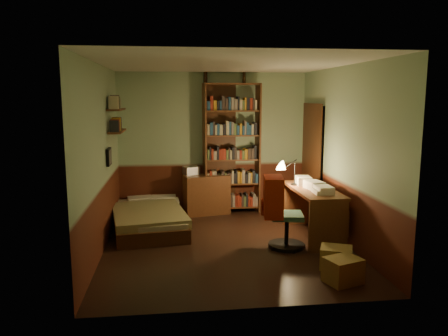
{
  "coord_description": "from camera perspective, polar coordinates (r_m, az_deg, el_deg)",
  "views": [
    {
      "loc": [
        -0.78,
        -6.13,
        2.14
      ],
      "look_at": [
        0.0,
        0.25,
        1.1
      ],
      "focal_mm": 35.0,
      "sensor_mm": 36.0,
      "label": 1
    }
  ],
  "objects": [
    {
      "name": "paper_stack",
      "position": [
        6.78,
        11.69,
        -2.19
      ],
      "size": [
        0.27,
        0.34,
        0.12
      ],
      "primitive_type": "cube",
      "rotation": [
        0.0,
        0.0,
        0.19
      ],
      "color": "silver",
      "rests_on": "desk"
    },
    {
      "name": "bottle_right",
      "position": [
        8.21,
        2.64,
        11.78
      ],
      "size": [
        0.06,
        0.06,
        0.23
      ],
      "primitive_type": "cylinder",
      "rotation": [
        0.0,
        0.0,
        0.01
      ],
      "color": "black",
      "rests_on": "bookshelf"
    },
    {
      "name": "bookshelf",
      "position": [
        8.11,
        0.97,
        2.54
      ],
      "size": [
        1.05,
        0.42,
        2.4
      ],
      "primitive_type": "cube",
      "rotation": [
        0.0,
        0.0,
        0.1
      ],
      "color": "#552F18",
      "rests_on": "ground"
    },
    {
      "name": "doorway",
      "position": [
        7.92,
        11.51,
        0.74
      ],
      "size": [
        0.06,
        0.9,
        2.0
      ],
      "primitive_type": "cube",
      "color": "black",
      "rests_on": "ground"
    },
    {
      "name": "dresser",
      "position": [
        8.12,
        -2.31,
        -3.46
      ],
      "size": [
        0.88,
        0.55,
        0.73
      ],
      "primitive_type": "cube",
      "rotation": [
        0.0,
        0.0,
        0.19
      ],
      "color": "#552F18",
      "rests_on": "ground"
    },
    {
      "name": "cardboard_box_b",
      "position": [
        5.81,
        14.42,
        -11.28
      ],
      "size": [
        0.48,
        0.45,
        0.27
      ],
      "primitive_type": "cube",
      "rotation": [
        0.0,
        0.0,
        -0.41
      ],
      "color": "olive",
      "rests_on": "ground"
    },
    {
      "name": "wall_back",
      "position": [
        8.22,
        -1.48,
        3.33
      ],
      "size": [
        3.5,
        0.02,
        2.6
      ],
      "primitive_type": "cube",
      "color": "#93B28C",
      "rests_on": "ground"
    },
    {
      "name": "desk_lamp",
      "position": [
        6.98,
        9.25,
        0.5
      ],
      "size": [
        0.24,
        0.24,
        0.67
      ],
      "primitive_type": "cone",
      "rotation": [
        0.0,
        0.0,
        0.21
      ],
      "color": "black",
      "rests_on": "desk"
    },
    {
      "name": "cardboard_box_a",
      "position": [
        5.41,
        15.27,
        -12.78
      ],
      "size": [
        0.48,
        0.43,
        0.3
      ],
      "primitive_type": "cube",
      "rotation": [
        0.0,
        0.0,
        0.34
      ],
      "color": "olive",
      "rests_on": "ground"
    },
    {
      "name": "floor",
      "position": [
        6.54,
        0.27,
        -9.99
      ],
      "size": [
        3.5,
        4.0,
        0.02
      ],
      "primitive_type": "cube",
      "color": "black",
      "rests_on": "ground"
    },
    {
      "name": "bottle_left",
      "position": [
        8.12,
        -2.44,
        11.92
      ],
      "size": [
        0.08,
        0.08,
        0.26
      ],
      "primitive_type": "cylinder",
      "rotation": [
        0.0,
        0.0,
        -0.13
      ],
      "color": "black",
      "rests_on": "bookshelf"
    },
    {
      "name": "wall_shelf_upper",
      "position": [
        7.28,
        -13.87,
        7.44
      ],
      "size": [
        0.2,
        0.9,
        0.03
      ],
      "primitive_type": "cube",
      "color": "#552F18",
      "rests_on": "wall_left"
    },
    {
      "name": "ceiling",
      "position": [
        6.19,
        0.29,
        13.54
      ],
      "size": [
        3.5,
        4.0,
        0.02
      ],
      "primitive_type": "cube",
      "color": "silver",
      "rests_on": "wall_back"
    },
    {
      "name": "door_trim",
      "position": [
        7.91,
        11.27,
        0.73
      ],
      "size": [
        0.02,
        0.98,
        2.08
      ],
      "primitive_type": "cube",
      "color": "#3B1F0F",
      "rests_on": "ground"
    },
    {
      "name": "red_jacket",
      "position": [
        6.39,
        7.77,
        2.54
      ],
      "size": [
        0.42,
        0.54,
        0.57
      ],
      "primitive_type": "cube",
      "rotation": [
        0.0,
        0.0,
        -0.37
      ],
      "color": "#A5250F",
      "rests_on": "office_chair"
    },
    {
      "name": "office_chair",
      "position": [
        6.31,
        8.25,
        -5.39
      ],
      "size": [
        0.64,
        0.58,
        1.12
      ],
      "primitive_type": "cube",
      "rotation": [
        0.0,
        0.0,
        -0.16
      ],
      "color": "#305541",
      "rests_on": "ground"
    },
    {
      "name": "desk",
      "position": [
        6.9,
        11.47,
        -5.76
      ],
      "size": [
        0.62,
        1.44,
        0.76
      ],
      "primitive_type": "cube",
      "rotation": [
        0.0,
        0.0,
        0.02
      ],
      "color": "#552F18",
      "rests_on": "ground"
    },
    {
      "name": "wall_front",
      "position": [
        4.28,
        3.66,
        -2.18
      ],
      "size": [
        3.5,
        0.02,
        2.6
      ],
      "primitive_type": "cube",
      "color": "#93B28C",
      "rests_on": "ground"
    },
    {
      "name": "wall_left",
      "position": [
        6.26,
        -15.91,
        1.13
      ],
      "size": [
        0.02,
        4.0,
        2.6
      ],
      "primitive_type": "cube",
      "color": "#93B28C",
      "rests_on": "ground"
    },
    {
      "name": "wall_right",
      "position": [
        6.69,
        15.42,
        1.64
      ],
      "size": [
        0.02,
        4.0,
        2.6
      ],
      "primitive_type": "cube",
      "color": "#93B28C",
      "rests_on": "ground"
    },
    {
      "name": "wall_shelf_lower",
      "position": [
        7.3,
        -13.76,
        4.69
      ],
      "size": [
        0.2,
        0.9,
        0.03
      ],
      "primitive_type": "cube",
      "color": "#552F18",
      "rests_on": "wall_left"
    },
    {
      "name": "mini_stereo",
      "position": [
        8.14,
        -4.32,
        -0.31
      ],
      "size": [
        0.33,
        0.3,
        0.15
      ],
      "primitive_type": "cube",
      "rotation": [
        0.0,
        0.0,
        0.4
      ],
      "color": "#B2B2B7",
      "rests_on": "dresser"
    },
    {
      "name": "framed_picture",
      "position": [
        6.85,
        -14.8,
        1.43
      ],
      "size": [
        0.04,
        0.32,
        0.26
      ],
      "primitive_type": "cube",
      "color": "black",
      "rests_on": "wall_left"
    },
    {
      "name": "bed",
      "position": [
        7.35,
        -9.72,
        -5.52
      ],
      "size": [
        1.27,
        2.07,
        0.58
      ],
      "primitive_type": "cube",
      "rotation": [
        0.0,
        0.0,
        0.12
      ],
      "color": "#7B8954",
      "rests_on": "ground"
    }
  ]
}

